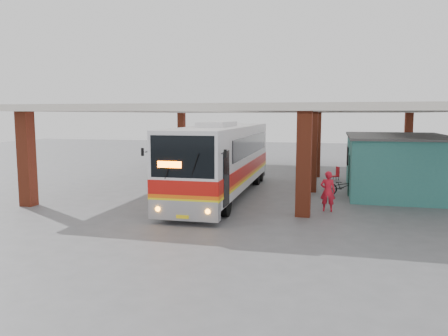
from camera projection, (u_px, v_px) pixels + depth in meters
ground at (246, 199)px, 21.83m from camera, size 90.00×90.00×0.00m
brick_columns at (286, 149)px, 26.02m from camera, size 20.10×21.60×4.35m
canopy_roof at (275, 110)px, 27.41m from camera, size 21.00×23.00×0.30m
shop_building at (396, 164)px, 23.66m from camera, size 5.20×8.20×3.11m
coach_bus at (222, 159)px, 22.58m from camera, size 3.05×13.32×3.86m
motorcycle at (343, 186)px, 22.67m from camera, size 1.99×1.13×0.99m
pedestrian at (328, 191)px, 19.00m from camera, size 0.65×0.43×1.77m
red_chair at (336, 174)px, 28.18m from camera, size 0.59×0.59×0.86m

